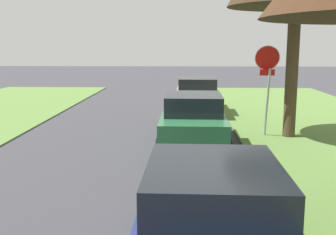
{
  "coord_description": "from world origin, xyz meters",
  "views": [
    {
      "loc": [
        1.81,
        1.46,
        2.98
      ],
      "look_at": [
        1.49,
        9.98,
        1.47
      ],
      "focal_mm": 43.91,
      "sensor_mm": 36.0,
      "label": 1
    }
  ],
  "objects": [
    {
      "name": "stop_sign_far",
      "position": [
        4.51,
        14.82,
        2.16
      ],
      "size": [
        0.81,
        0.64,
        2.93
      ],
      "color": "#9EA0A5",
      "rests_on": "grass_verge_right"
    },
    {
      "name": "parked_sedan_navy",
      "position": [
        2.19,
        6.38,
        0.72
      ],
      "size": [
        2.01,
        4.43,
        1.57
      ],
      "color": "navy",
      "rests_on": "ground"
    },
    {
      "name": "parked_sedan_green",
      "position": [
        2.12,
        13.45,
        0.72
      ],
      "size": [
        2.01,
        4.43,
        1.57
      ],
      "color": "#28663D",
      "rests_on": "ground"
    },
    {
      "name": "parked_sedan_tan",
      "position": [
        2.43,
        19.56,
        0.72
      ],
      "size": [
        2.01,
        4.43,
        1.57
      ],
      "color": "tan",
      "rests_on": "ground"
    }
  ]
}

